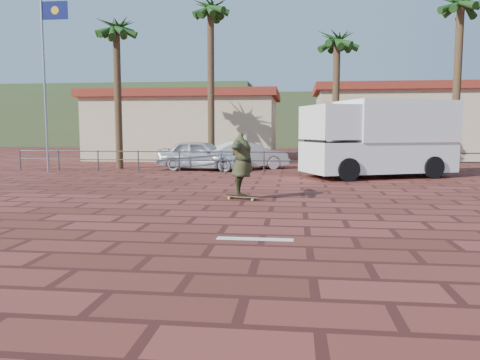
% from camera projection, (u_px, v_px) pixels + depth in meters
% --- Properties ---
extents(ground, '(120.00, 120.00, 0.00)m').
position_uv_depth(ground, '(226.00, 225.00, 9.77)').
color(ground, maroon).
rests_on(ground, ground).
extents(paint_stripe, '(1.40, 0.22, 0.01)m').
position_uv_depth(paint_stripe, '(255.00, 239.00, 8.50)').
color(paint_stripe, white).
rests_on(paint_stripe, ground).
extents(guardrail, '(24.06, 0.06, 1.00)m').
position_uv_depth(guardrail, '(264.00, 158.00, 21.55)').
color(guardrail, '#47494F').
rests_on(guardrail, ground).
extents(flagpole, '(1.30, 0.10, 8.00)m').
position_uv_depth(flagpole, '(47.00, 71.00, 21.27)').
color(flagpole, gray).
rests_on(flagpole, ground).
extents(palm_far_left, '(2.40, 2.40, 8.25)m').
position_uv_depth(palm_far_left, '(116.00, 32.00, 23.23)').
color(palm_far_left, brown).
rests_on(palm_far_left, ground).
extents(palm_left, '(2.40, 2.40, 9.45)m').
position_uv_depth(palm_left, '(210.00, 13.00, 24.07)').
color(palm_left, brown).
rests_on(palm_left, ground).
extents(palm_center, '(2.40, 2.40, 7.75)m').
position_uv_depth(palm_center, '(337.00, 44.00, 23.99)').
color(palm_center, brown).
rests_on(palm_center, ground).
extents(palm_right, '(2.40, 2.40, 9.05)m').
position_uv_depth(palm_right, '(461.00, 9.00, 21.74)').
color(palm_right, brown).
rests_on(palm_right, ground).
extents(building_west, '(12.60, 7.60, 4.50)m').
position_uv_depth(building_west, '(186.00, 125.00, 31.94)').
color(building_west, beige).
rests_on(building_west, ground).
extents(building_east, '(10.60, 6.60, 5.00)m').
position_uv_depth(building_east, '(391.00, 122.00, 32.27)').
color(building_east, beige).
rests_on(building_east, ground).
extents(hill_front, '(70.00, 18.00, 6.00)m').
position_uv_depth(hill_front, '(284.00, 121.00, 58.82)').
color(hill_front, '#384C28').
rests_on(hill_front, ground).
extents(hill_back, '(35.00, 14.00, 8.00)m').
position_uv_depth(hill_back, '(131.00, 116.00, 67.18)').
color(hill_back, '#384C28').
rests_on(hill_back, ground).
extents(longboard, '(1.09, 0.56, 0.10)m').
position_uv_depth(longboard, '(242.00, 196.00, 13.32)').
color(longboard, olive).
rests_on(longboard, ground).
extents(skateboarder, '(0.62, 2.21, 1.80)m').
position_uv_depth(skateboarder, '(242.00, 164.00, 13.22)').
color(skateboarder, '#36381E').
rests_on(skateboarder, longboard).
extents(campervan, '(6.63, 4.72, 3.18)m').
position_uv_depth(campervan, '(379.00, 137.00, 19.54)').
color(campervan, white).
rests_on(campervan, ground).
extents(car_silver, '(4.53, 2.33, 1.48)m').
position_uv_depth(car_silver, '(202.00, 155.00, 22.96)').
color(car_silver, '#B7BABF').
rests_on(car_silver, ground).
extents(car_white, '(4.39, 3.20, 1.38)m').
position_uv_depth(car_white, '(247.00, 155.00, 23.52)').
color(car_white, silver).
rests_on(car_white, ground).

